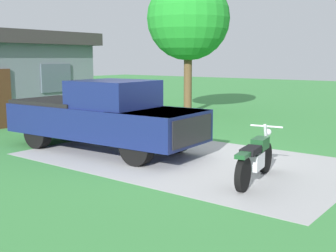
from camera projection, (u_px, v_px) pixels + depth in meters
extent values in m
plane|color=#3B843F|center=(185.00, 159.00, 10.70)|extent=(80.00, 80.00, 0.00)
cube|color=#A3A3A3|center=(185.00, 159.00, 10.70)|extent=(4.83, 7.96, 0.01)
cylinder|color=black|center=(265.00, 158.00, 9.38)|extent=(0.67, 0.23, 0.66)
cylinder|color=black|center=(243.00, 174.00, 8.02)|extent=(0.67, 0.23, 0.66)
cube|color=silver|center=(255.00, 161.00, 8.67)|extent=(0.60, 0.35, 0.32)
cube|color=#194723|center=(260.00, 144.00, 8.92)|extent=(0.56, 0.35, 0.24)
cube|color=black|center=(251.00, 150.00, 8.36)|extent=(0.64, 0.38, 0.12)
cube|color=#194723|center=(243.00, 155.00, 7.97)|extent=(0.51, 0.28, 0.08)
cylinder|color=silver|center=(266.00, 141.00, 9.32)|extent=(0.34, 0.12, 0.77)
cylinder|color=silver|center=(266.00, 126.00, 9.27)|extent=(0.16, 0.70, 0.04)
sphere|color=silver|center=(268.00, 132.00, 9.40)|extent=(0.16, 0.16, 0.16)
cylinder|color=black|center=(176.00, 137.00, 11.32)|extent=(0.35, 0.86, 0.84)
cylinder|color=black|center=(137.00, 148.00, 9.98)|extent=(0.35, 0.86, 0.84)
cylinder|color=black|center=(81.00, 126.00, 13.27)|extent=(0.35, 0.86, 0.84)
cylinder|color=black|center=(38.00, 133.00, 11.93)|extent=(0.35, 0.86, 0.84)
cube|color=#141E51|center=(103.00, 121.00, 11.59)|extent=(2.33, 5.71, 0.80)
cube|color=#141E51|center=(159.00, 115.00, 10.51)|extent=(2.01, 2.01, 0.20)
cube|color=#141E51|center=(114.00, 94.00, 11.25)|extent=(1.91, 2.00, 0.70)
cube|color=#3F4C56|center=(138.00, 99.00, 10.82)|extent=(1.71, 0.26, 0.60)
cube|color=black|center=(63.00, 108.00, 12.42)|extent=(2.04, 2.51, 0.50)
cube|color=black|center=(191.00, 131.00, 10.04)|extent=(1.70, 0.20, 0.64)
cylinder|color=brown|center=(188.00, 81.00, 19.42)|extent=(0.36, 0.36, 2.92)
sphere|color=#208C28|center=(188.00, 19.00, 19.00)|extent=(3.66, 3.66, 3.66)
cube|color=#4C5966|center=(56.00, 78.00, 16.91)|extent=(1.40, 0.06, 1.10)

